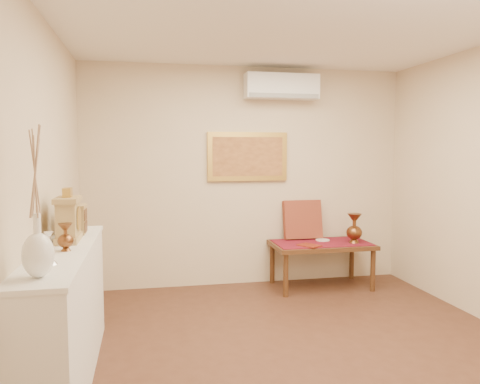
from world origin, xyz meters
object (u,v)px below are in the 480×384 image
object	(u,v)px
display_ledge	(66,316)
low_table	(321,248)
wooden_chest	(76,219)
brass_urn_tall	(354,225)
mantel_clock	(69,219)
white_vase	(36,196)

from	to	relation	value
display_ledge	low_table	distance (m)	3.27
display_ledge	wooden_chest	xyz separation A→B (m)	(0.01, 0.60, 0.61)
brass_urn_tall	low_table	xyz separation A→B (m)	(-0.38, 0.11, -0.29)
mantel_clock	low_table	world-z (taller)	mantel_clock
low_table	mantel_clock	bearing A→B (deg)	-149.02
low_table	display_ledge	bearing A→B (deg)	-144.90
white_vase	brass_urn_tall	xyz separation A→B (m)	(3.06, 2.55, -0.65)
white_vase	mantel_clock	xyz separation A→B (m)	(0.00, 1.05, -0.27)
wooden_chest	brass_urn_tall	bearing A→B (deg)	21.07
white_vase	display_ledge	bearing A→B (deg)	89.83
brass_urn_tall	display_ledge	world-z (taller)	brass_urn_tall
brass_urn_tall	mantel_clock	world-z (taller)	mantel_clock
display_ledge	mantel_clock	distance (m)	0.72
brass_urn_tall	mantel_clock	xyz separation A→B (m)	(-3.06, -1.50, 0.38)
white_vase	low_table	xyz separation A→B (m)	(2.68, 2.65, -0.94)
display_ledge	mantel_clock	xyz separation A→B (m)	(-0.00, 0.27, 0.66)
brass_urn_tall	mantel_clock	distance (m)	3.43
display_ledge	mantel_clock	world-z (taller)	mantel_clock
brass_urn_tall	low_table	world-z (taller)	brass_urn_tall
brass_urn_tall	wooden_chest	xyz separation A→B (m)	(-3.05, -1.17, 0.33)
white_vase	low_table	distance (m)	3.89
brass_urn_tall	display_ledge	size ratio (longest dim) A/B	0.22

